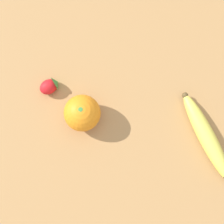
# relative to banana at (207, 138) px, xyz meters

# --- Properties ---
(ground_plane) EXTENTS (3.00, 3.00, 0.00)m
(ground_plane) POSITION_rel_banana_xyz_m (0.01, 0.11, -0.02)
(ground_plane) COLOR #A87A47
(banana) EXTENTS (0.22, 0.06, 0.04)m
(banana) POSITION_rel_banana_xyz_m (0.00, 0.00, 0.00)
(banana) COLOR #DBCC4C
(banana) RESTS_ON ground_plane
(orange) EXTENTS (0.08, 0.08, 0.08)m
(orange) POSITION_rel_banana_xyz_m (0.13, 0.24, 0.02)
(orange) COLOR orange
(orange) RESTS_ON ground_plane
(strawberry) EXTENTS (0.04, 0.05, 0.03)m
(strawberry) POSITION_rel_banana_xyz_m (0.21, 0.30, -0.00)
(strawberry) COLOR red
(strawberry) RESTS_ON ground_plane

